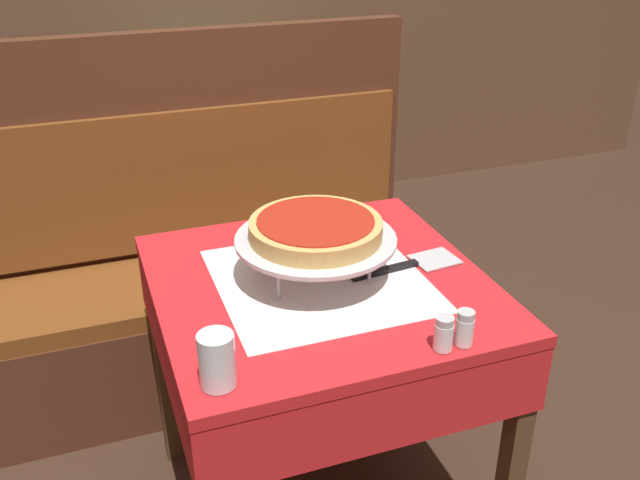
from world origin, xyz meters
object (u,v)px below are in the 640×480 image
(booth_bench, at_px, (193,291))
(pizza_server, at_px, (409,265))
(salt_shaker, at_px, (444,333))
(condiment_caddy, at_px, (228,80))
(dining_table_front, at_px, (320,321))
(pizza_pan_stand, at_px, (316,241))
(water_glass_near, at_px, (217,360))
(deep_dish_pizza, at_px, (316,228))
(dining_table_rear, at_px, (227,118))
(pepper_shaker, at_px, (465,328))

(booth_bench, distance_m, pizza_server, 0.97)
(pizza_server, relative_size, salt_shaker, 3.95)
(pizza_server, bearing_deg, condiment_caddy, 91.05)
(condiment_caddy, bearing_deg, pizza_server, -88.95)
(dining_table_front, bearing_deg, condiment_caddy, 83.65)
(pizza_pan_stand, relative_size, water_glass_near, 3.42)
(dining_table_front, height_order, water_glass_near, water_glass_near)
(dining_table_front, height_order, deep_dish_pizza, deep_dish_pizza)
(dining_table_front, relative_size, deep_dish_pizza, 2.51)
(pizza_server, distance_m, condiment_caddy, 1.80)
(dining_table_front, relative_size, water_glass_near, 7.03)
(salt_shaker, bearing_deg, dining_table_front, 111.66)
(dining_table_rear, xyz_separation_m, water_glass_near, (-0.49, -2.03, 0.16))
(booth_bench, bearing_deg, dining_table_front, -75.30)
(deep_dish_pizza, relative_size, salt_shaker, 4.16)
(dining_table_front, relative_size, salt_shaker, 10.43)
(dining_table_rear, bearing_deg, dining_table_front, -95.56)
(dining_table_front, relative_size, booth_bench, 0.48)
(booth_bench, relative_size, deep_dish_pizza, 5.22)
(pizza_server, height_order, pepper_shaker, pepper_shaker)
(pepper_shaker, distance_m, condiment_caddy, 2.14)
(pizza_pan_stand, bearing_deg, pizza_server, -5.59)
(dining_table_rear, relative_size, deep_dish_pizza, 2.45)
(dining_table_rear, height_order, pepper_shaker, pepper_shaker)
(pizza_server, bearing_deg, dining_table_front, 176.75)
(salt_shaker, bearing_deg, booth_bench, 106.98)
(pizza_server, relative_size, condiment_caddy, 1.80)
(dining_table_rear, xyz_separation_m, booth_bench, (-0.37, -0.97, -0.31))
(booth_bench, relative_size, water_glass_near, 14.64)
(booth_bench, height_order, condiment_caddy, booth_bench)
(pizza_pan_stand, bearing_deg, condiment_caddy, 83.37)
(dining_table_rear, bearing_deg, condiment_caddy, 64.19)
(condiment_caddy, bearing_deg, deep_dish_pizza, -96.63)
(pizza_pan_stand, bearing_deg, pepper_shaker, -61.62)
(pizza_server, height_order, condiment_caddy, condiment_caddy)
(deep_dish_pizza, distance_m, water_glass_near, 0.45)
(water_glass_near, bearing_deg, dining_table_rear, 76.54)
(deep_dish_pizza, bearing_deg, dining_table_rear, 84.15)
(booth_bench, xyz_separation_m, salt_shaker, (0.34, -1.11, 0.45))
(booth_bench, xyz_separation_m, condiment_caddy, (0.40, 1.03, 0.46))
(pizza_pan_stand, bearing_deg, deep_dish_pizza, -63.43)
(dining_table_rear, height_order, pizza_pan_stand, pizza_pan_stand)
(pizza_server, xyz_separation_m, water_glass_near, (-0.55, -0.30, 0.05))
(pepper_shaker, bearing_deg, booth_bench, 109.24)
(water_glass_near, xyz_separation_m, salt_shaker, (0.46, -0.04, -0.02))
(booth_bench, distance_m, condiment_caddy, 1.20)
(dining_table_rear, height_order, pizza_server, pizza_server)
(water_glass_near, height_order, pepper_shaker, water_glass_near)
(dining_table_front, xyz_separation_m, pepper_shaker, (0.19, -0.35, 0.16))
(booth_bench, relative_size, condiment_caddy, 9.89)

